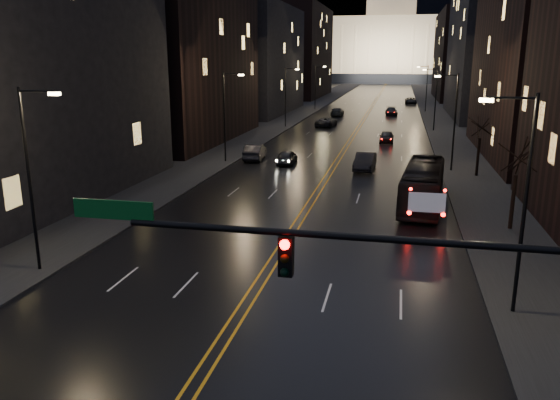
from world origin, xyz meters
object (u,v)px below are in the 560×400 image
Objects in this scene: traffic_signal at (386,284)px; receding_car_a at (365,161)px; oncoming_car_a at (287,157)px; oncoming_car_b at (255,152)px; bus at (423,185)px.

receding_car_a is at bearing 94.13° from traffic_signal.
receding_car_a is at bearing 168.91° from oncoming_car_a.
oncoming_car_a is at bearing 104.72° from traffic_signal.
traffic_signal reaches higher than receding_car_a.
oncoming_car_a is at bearing 173.38° from receding_car_a.
oncoming_car_b is at bearing 168.60° from receding_car_a.
bus is at bearing 85.72° from traffic_signal.
oncoming_car_a is at bearing 138.12° from bus.
oncoming_car_b is 1.01× the size of receding_car_a.
bus is at bearing 131.45° from oncoming_car_b.
oncoming_car_b is at bearing 108.84° from traffic_signal.
traffic_signal reaches higher than oncoming_car_a.
traffic_signal is 39.57m from receding_car_a.
receding_car_a is (-4.84, 12.37, -0.70)m from bus.
traffic_signal is 1.58× the size of bus.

